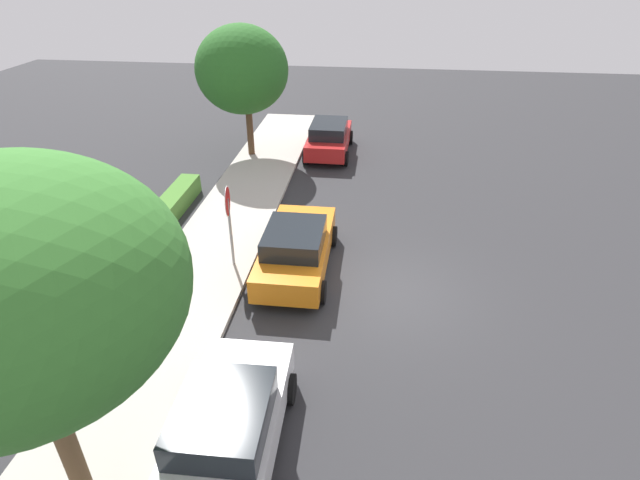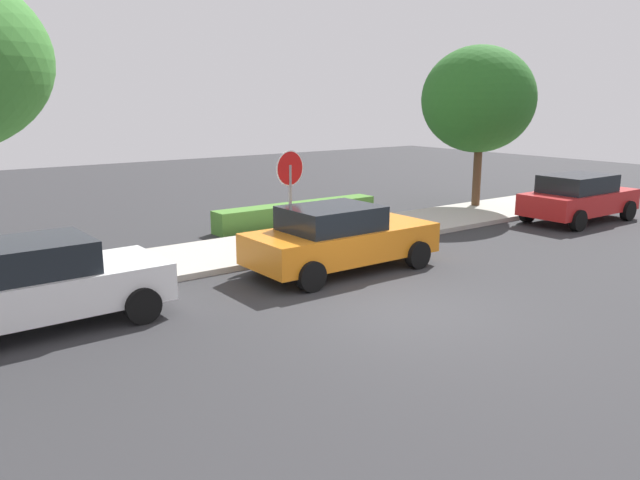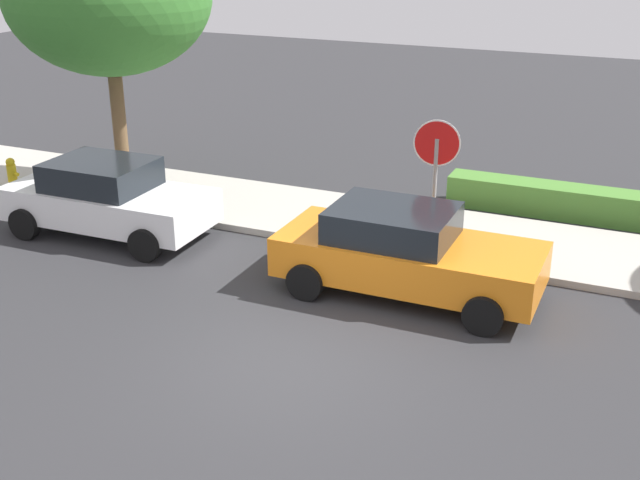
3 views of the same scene
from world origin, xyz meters
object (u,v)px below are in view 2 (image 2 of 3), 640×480
Objects in this scene: parked_car_white at (37,284)px; parked_car_red at (579,197)px; stop_sign at (290,183)px; street_tree_near_corner at (478,100)px; parked_car_orange at (340,238)px.

parked_car_white is 1.01× the size of parked_car_red.
street_tree_near_corner is at bearing 11.37° from stop_sign.
parked_car_white is at bearing -165.27° from stop_sign.
stop_sign reaches higher than parked_car_white.
parked_car_orange is at bearing -2.09° from parked_car_white.
parked_car_orange is 1.05× the size of parked_car_white.
stop_sign is at bearing 169.59° from parked_car_red.
parked_car_orange is at bearing -179.54° from parked_car_red.
street_tree_near_corner reaches higher than stop_sign.
parked_car_orange is 6.34m from parked_car_white.
street_tree_near_corner reaches higher than parked_car_white.
stop_sign is at bearing -168.63° from street_tree_near_corner.
stop_sign is 10.01m from parked_car_red.
parked_car_white is (-6.26, -1.65, -1.05)m from stop_sign.
parked_car_white is at bearing 177.91° from parked_car_orange.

